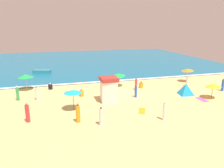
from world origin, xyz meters
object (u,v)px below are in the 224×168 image
object	(u,v)px
beachgoer_0	(136,84)
beachgoer_6	(37,93)
beachgoer_4	(136,91)
beach_umbrella_4	(213,85)
beach_umbrella_1	(26,76)
beachgoer_8	(78,114)
beach_umbrella_3	(118,75)
beachgoer_10	(18,94)
lifeguard_cabana	(109,89)
beachgoer_11	(81,93)
beachgoer_5	(141,85)
beach_tent	(186,89)
beachgoer_2	(101,117)
beachgoer_9	(187,81)
beachgoer_12	(27,113)
beachgoer_7	(223,85)
beachgoer_3	(50,87)
beach_umbrella_0	(73,91)
small_boat_0	(42,71)
beach_umbrella_2	(188,70)
beachgoer_1	(164,111)

from	to	relation	value
beachgoer_0	beachgoer_6	distance (m)	13.39
beachgoer_6	beachgoer_4	bearing A→B (deg)	-10.52
beach_umbrella_4	beach_umbrella_1	bearing A→B (deg)	156.50
beachgoer_0	beachgoer_8	xyz separation A→B (m)	(-9.26, -8.61, 0.09)
beach_umbrella_3	beachgoer_10	xyz separation A→B (m)	(-13.63, -2.83, -0.91)
beach_umbrella_1	beachgoer_0	bearing A→B (deg)	-14.43
lifeguard_cabana	beachgoer_11	xyz separation A→B (m)	(-2.97, 2.70, -1.11)
beachgoer_5	beachgoer_8	size ratio (longest dim) A/B	0.51
beach_umbrella_3	beachgoer_11	bearing A→B (deg)	-150.68
beach_umbrella_3	beach_tent	bearing A→B (deg)	-39.45
beachgoer_2	beachgoer_9	bearing A→B (deg)	31.35
beachgoer_5	beachgoer_12	size ratio (longest dim) A/B	0.51
beach_tent	beachgoer_0	xyz separation A→B (m)	(-5.55, 3.86, 0.04)
beach_umbrella_1	beachgoer_7	xyz separation A→B (m)	(26.54, -7.69, -1.23)
beachgoer_2	beachgoer_5	xyz separation A→B (m)	(8.36, 10.40, -0.42)
lifeguard_cabana	beachgoer_10	xyz separation A→B (m)	(-10.68, 3.20, -0.66)
beachgoer_3	beachgoer_11	world-z (taller)	beachgoer_11
beachgoer_0	beachgoer_3	world-z (taller)	beachgoer_0
beach_umbrella_0	beach_tent	bearing A→B (deg)	5.83
beach_umbrella_3	beachgoer_10	bearing A→B (deg)	-168.28
beachgoer_2	beachgoer_5	bearing A→B (deg)	51.22
beachgoer_9	beachgoer_10	size ratio (longest dim) A/B	0.87
beachgoer_10	small_boat_0	world-z (taller)	beachgoer_10
beach_umbrella_3	beach_umbrella_4	size ratio (longest dim) A/B	1.24
beachgoer_3	beachgoer_11	distance (m)	5.80
beach_umbrella_2	lifeguard_cabana	bearing A→B (deg)	-159.14
beach_umbrella_3	beachgoer_4	world-z (taller)	beach_umbrella_3
beach_umbrella_4	beachgoer_6	xyz separation A→B (m)	(-21.20, 5.11, -0.81)
beach_umbrella_3	beachgoer_5	xyz separation A→B (m)	(3.09, -1.76, -1.37)
beach_umbrella_2	small_boat_0	xyz separation A→B (m)	(-23.00, 12.74, -1.58)
beach_umbrella_2	beachgoer_0	size ratio (longest dim) A/B	1.38
beachgoer_3	beachgoer_5	xyz separation A→B (m)	(12.90, -2.74, 0.02)
beachgoer_11	small_boat_0	size ratio (longest dim) A/B	0.28
beachgoer_4	beachgoer_9	size ratio (longest dim) A/B	1.06
beachgoer_5	small_boat_0	world-z (taller)	beachgoer_5
beach_umbrella_1	beachgoer_6	bearing A→B (deg)	-70.68
beach_umbrella_1	beach_umbrella_3	world-z (taller)	beach_umbrella_1
beach_umbrella_3	beachgoer_9	world-z (taller)	beach_umbrella_3
beachgoer_2	beachgoer_12	size ratio (longest dim) A/B	0.95
beach_umbrella_0	lifeguard_cabana	bearing A→B (deg)	21.51
beach_umbrella_1	beach_umbrella_2	bearing A→B (deg)	-4.57
beachgoer_6	beachgoer_2	bearing A→B (deg)	-55.44
beachgoer_3	beach_umbrella_3	bearing A→B (deg)	-5.72
beachgoer_4	beachgoer_10	xyz separation A→B (m)	(-14.35, 2.76, 0.05)
beachgoer_1	beachgoer_7	size ratio (longest dim) A/B	1.07
beach_umbrella_2	beachgoer_3	bearing A→B (deg)	176.11
beachgoer_10	beachgoer_12	xyz separation A→B (m)	(1.78, -6.83, 0.02)
beachgoer_3	beachgoer_11	bearing A→B (deg)	-47.97
beachgoer_8	beachgoer_9	size ratio (longest dim) A/B	1.17
beach_umbrella_2	beachgoer_2	distance (m)	20.57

